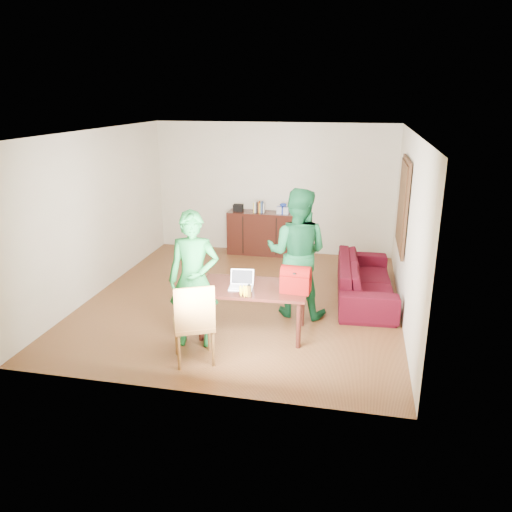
% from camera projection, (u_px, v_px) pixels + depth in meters
% --- Properties ---
extents(room, '(5.20, 5.70, 2.90)m').
position_uv_depth(room, '(246.00, 221.00, 7.96)').
color(room, '#412110').
rests_on(room, ground).
extents(table, '(1.53, 0.91, 0.70)m').
position_uv_depth(table, '(253.00, 292.00, 6.91)').
color(table, black).
rests_on(table, ground).
extents(chair, '(0.64, 0.63, 1.08)m').
position_uv_depth(chair, '(194.00, 338.00, 6.26)').
color(chair, brown).
rests_on(chair, ground).
extents(person_near, '(0.73, 0.54, 1.84)m').
position_uv_depth(person_near, '(194.00, 280.00, 6.53)').
color(person_near, '#166427').
rests_on(person_near, ground).
extents(person_far, '(1.02, 0.83, 1.96)m').
position_uv_depth(person_far, '(297.00, 253.00, 7.43)').
color(person_far, '#115029').
rests_on(person_far, ground).
extents(laptop, '(0.34, 0.26, 0.23)m').
position_uv_depth(laptop, '(241.00, 285.00, 6.81)').
color(laptop, white).
rests_on(laptop, table).
extents(bananas, '(0.18, 0.15, 0.06)m').
position_uv_depth(bananas, '(244.00, 294.00, 6.54)').
color(bananas, yellow).
rests_on(bananas, table).
extents(bottle, '(0.07, 0.07, 0.17)m').
position_uv_depth(bottle, '(249.00, 290.00, 6.53)').
color(bottle, '#583C14').
rests_on(bottle, table).
extents(red_bag, '(0.41, 0.25, 0.29)m').
position_uv_depth(red_bag, '(296.00, 282.00, 6.66)').
color(red_bag, '#670A06').
rests_on(red_bag, table).
extents(sofa, '(1.00, 2.28, 0.65)m').
position_uv_depth(sofa, '(365.00, 279.00, 8.21)').
color(sofa, '#370709').
rests_on(sofa, ground).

